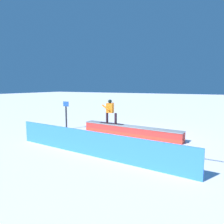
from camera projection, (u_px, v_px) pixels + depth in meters
name	position (u px, v px, depth m)	size (l,w,h in m)	color
ground_plane	(130.00, 135.00, 11.51)	(120.00, 120.00, 0.00)	white
grind_box	(130.00, 131.00, 11.48)	(5.84, 1.11, 0.54)	red
snowboarder	(110.00, 111.00, 12.04)	(1.51, 0.42, 1.40)	black
safety_fence	(91.00, 144.00, 8.13)	(8.16, 0.06, 0.98)	#317BE8
trail_marker	(66.00, 114.00, 13.05)	(0.40, 0.10, 1.75)	#262628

